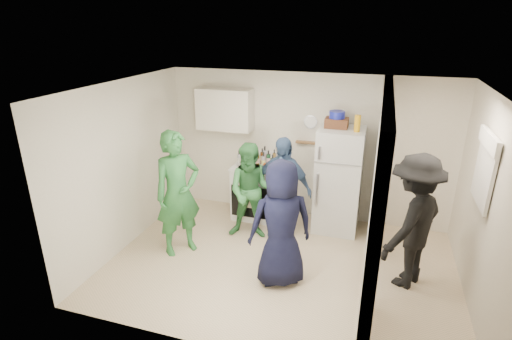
{
  "coord_description": "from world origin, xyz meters",
  "views": [
    {
      "loc": [
        1.12,
        -4.73,
        3.28
      ],
      "look_at": [
        -0.49,
        0.4,
        1.25
      ],
      "focal_mm": 28.0,
      "sensor_mm": 36.0,
      "label": 1
    }
  ],
  "objects_px": {
    "fridge": "(338,180)",
    "wicker_basket": "(337,123)",
    "blue_bowl": "(337,115)",
    "person_nook": "(413,222)",
    "person_green_center": "(252,192)",
    "person_denim": "(282,188)",
    "person_navy": "(281,224)",
    "person_green_left": "(178,194)",
    "stove": "(257,191)",
    "yellow_cup_stack_top": "(357,123)"
  },
  "relations": [
    {
      "from": "person_green_left",
      "to": "person_navy",
      "type": "height_order",
      "value": "person_green_left"
    },
    {
      "from": "blue_bowl",
      "to": "person_nook",
      "type": "bearing_deg",
      "value": -47.36
    },
    {
      "from": "fridge",
      "to": "blue_bowl",
      "type": "xyz_separation_m",
      "value": [
        -0.1,
        0.05,
        1.06
      ]
    },
    {
      "from": "fridge",
      "to": "wicker_basket",
      "type": "xyz_separation_m",
      "value": [
        -0.1,
        0.05,
        0.93
      ]
    },
    {
      "from": "yellow_cup_stack_top",
      "to": "person_navy",
      "type": "bearing_deg",
      "value": -115.16
    },
    {
      "from": "person_denim",
      "to": "person_navy",
      "type": "distance_m",
      "value": 1.2
    },
    {
      "from": "person_nook",
      "to": "fridge",
      "type": "bearing_deg",
      "value": -108.83
    },
    {
      "from": "stove",
      "to": "person_navy",
      "type": "relative_size",
      "value": 0.56
    },
    {
      "from": "wicker_basket",
      "to": "person_navy",
      "type": "distance_m",
      "value": 2.02
    },
    {
      "from": "stove",
      "to": "blue_bowl",
      "type": "xyz_separation_m",
      "value": [
        1.29,
        0.02,
        1.44
      ]
    },
    {
      "from": "fridge",
      "to": "person_green_center",
      "type": "height_order",
      "value": "fridge"
    },
    {
      "from": "stove",
      "to": "blue_bowl",
      "type": "height_order",
      "value": "blue_bowl"
    },
    {
      "from": "fridge",
      "to": "wicker_basket",
      "type": "distance_m",
      "value": 0.94
    },
    {
      "from": "person_green_left",
      "to": "blue_bowl",
      "type": "bearing_deg",
      "value": -15.04
    },
    {
      "from": "stove",
      "to": "person_denim",
      "type": "distance_m",
      "value": 0.88
    },
    {
      "from": "blue_bowl",
      "to": "person_green_left",
      "type": "xyz_separation_m",
      "value": [
        -2.03,
        -1.45,
        -0.98
      ]
    },
    {
      "from": "stove",
      "to": "person_green_left",
      "type": "bearing_deg",
      "value": -117.65
    },
    {
      "from": "person_green_left",
      "to": "wicker_basket",
      "type": "bearing_deg",
      "value": -15.04
    },
    {
      "from": "person_denim",
      "to": "blue_bowl",
      "type": "bearing_deg",
      "value": 51.0
    },
    {
      "from": "person_denim",
      "to": "person_navy",
      "type": "relative_size",
      "value": 0.98
    },
    {
      "from": "person_green_left",
      "to": "person_denim",
      "type": "distance_m",
      "value": 1.59
    },
    {
      "from": "person_green_center",
      "to": "person_navy",
      "type": "relative_size",
      "value": 0.91
    },
    {
      "from": "wicker_basket",
      "to": "blue_bowl",
      "type": "xyz_separation_m",
      "value": [
        0.0,
        0.0,
        0.13
      ]
    },
    {
      "from": "wicker_basket",
      "to": "person_green_center",
      "type": "distance_m",
      "value": 1.69
    },
    {
      "from": "yellow_cup_stack_top",
      "to": "person_green_center",
      "type": "xyz_separation_m",
      "value": [
        -1.47,
        -0.58,
        -1.06
      ]
    },
    {
      "from": "person_green_center",
      "to": "person_nook",
      "type": "bearing_deg",
      "value": -23.41
    },
    {
      "from": "fridge",
      "to": "yellow_cup_stack_top",
      "type": "distance_m",
      "value": 1.01
    },
    {
      "from": "person_nook",
      "to": "stove",
      "type": "bearing_deg",
      "value": -86.96
    },
    {
      "from": "person_denim",
      "to": "person_navy",
      "type": "bearing_deg",
      "value": -64.85
    },
    {
      "from": "wicker_basket",
      "to": "person_green_left",
      "type": "distance_m",
      "value": 2.64
    },
    {
      "from": "yellow_cup_stack_top",
      "to": "person_green_left",
      "type": "height_order",
      "value": "yellow_cup_stack_top"
    },
    {
      "from": "person_green_center",
      "to": "person_denim",
      "type": "height_order",
      "value": "person_denim"
    },
    {
      "from": "person_green_center",
      "to": "blue_bowl",
      "type": "bearing_deg",
      "value": 21.9
    },
    {
      "from": "stove",
      "to": "wicker_basket",
      "type": "distance_m",
      "value": 1.84
    },
    {
      "from": "wicker_basket",
      "to": "person_green_center",
      "type": "height_order",
      "value": "wicker_basket"
    },
    {
      "from": "stove",
      "to": "person_green_left",
      "type": "height_order",
      "value": "person_green_left"
    },
    {
      "from": "fridge",
      "to": "person_green_center",
      "type": "bearing_deg",
      "value": -151.62
    },
    {
      "from": "stove",
      "to": "yellow_cup_stack_top",
      "type": "height_order",
      "value": "yellow_cup_stack_top"
    },
    {
      "from": "fridge",
      "to": "person_navy",
      "type": "bearing_deg",
      "value": -107.31
    },
    {
      "from": "wicker_basket",
      "to": "person_denim",
      "type": "relative_size",
      "value": 0.21
    },
    {
      "from": "fridge",
      "to": "person_green_center",
      "type": "relative_size",
      "value": 1.1
    },
    {
      "from": "fridge",
      "to": "yellow_cup_stack_top",
      "type": "bearing_deg",
      "value": -24.44
    },
    {
      "from": "person_navy",
      "to": "person_nook",
      "type": "height_order",
      "value": "person_nook"
    },
    {
      "from": "person_navy",
      "to": "person_green_left",
      "type": "bearing_deg",
      "value": -38.37
    },
    {
      "from": "blue_bowl",
      "to": "yellow_cup_stack_top",
      "type": "height_order",
      "value": "blue_bowl"
    },
    {
      "from": "wicker_basket",
      "to": "yellow_cup_stack_top",
      "type": "xyz_separation_m",
      "value": [
        0.32,
        -0.15,
        0.05
      ]
    },
    {
      "from": "fridge",
      "to": "yellow_cup_stack_top",
      "type": "height_order",
      "value": "yellow_cup_stack_top"
    },
    {
      "from": "yellow_cup_stack_top",
      "to": "person_navy",
      "type": "xyz_separation_m",
      "value": [
        -0.75,
        -1.59,
        -0.99
      ]
    },
    {
      "from": "blue_bowl",
      "to": "person_green_center",
      "type": "xyz_separation_m",
      "value": [
        -1.15,
        -0.73,
        -1.14
      ]
    },
    {
      "from": "stove",
      "to": "person_green_left",
      "type": "distance_m",
      "value": 1.67
    }
  ]
}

